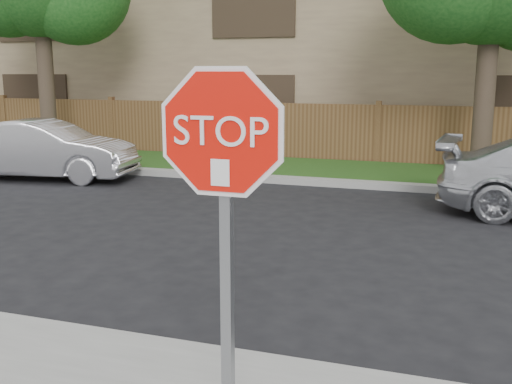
% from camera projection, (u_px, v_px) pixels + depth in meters
% --- Properties ---
extents(ground, '(90.00, 90.00, 0.00)m').
position_uv_depth(ground, '(211.00, 355.00, 5.33)').
color(ground, black).
rests_on(ground, ground).
extents(far_curb, '(70.00, 0.30, 0.15)m').
position_uv_depth(far_curb, '(357.00, 184.00, 12.89)').
color(far_curb, gray).
rests_on(far_curb, ground).
extents(grass_strip, '(70.00, 3.00, 0.12)m').
position_uv_depth(grass_strip, '(368.00, 173.00, 14.42)').
color(grass_strip, '#1E4714').
rests_on(grass_strip, ground).
extents(fence, '(70.00, 0.12, 1.60)m').
position_uv_depth(fence, '(378.00, 135.00, 15.76)').
color(fence, '#4F331C').
rests_on(fence, ground).
extents(apartment_building, '(35.20, 9.20, 7.20)m').
position_uv_depth(apartment_building, '(402.00, 39.00, 20.42)').
color(apartment_building, '#886F54').
rests_on(apartment_building, ground).
extents(stop_sign, '(1.01, 0.13, 2.55)m').
position_uv_depth(stop_sign, '(223.00, 189.00, 3.36)').
color(stop_sign, gray).
rests_on(stop_sign, sidewalk_near).
extents(sedan_left, '(4.31, 2.07, 1.36)m').
position_uv_depth(sedan_left, '(45.00, 150.00, 13.78)').
color(sedan_left, silver).
rests_on(sedan_left, ground).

